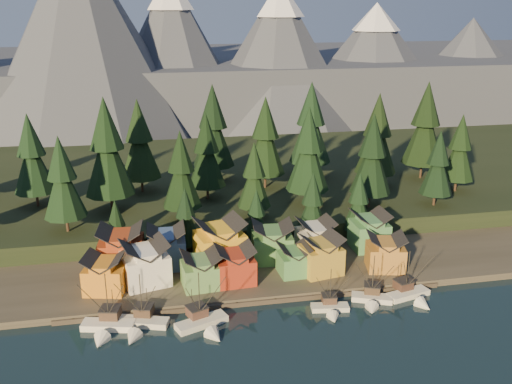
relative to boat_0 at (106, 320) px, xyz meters
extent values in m
plane|color=black|center=(29.53, -10.71, -2.42)|extent=(500.00, 500.00, 0.00)
cube|color=#363127|center=(29.53, 29.29, -1.67)|extent=(400.00, 50.00, 1.50)
cube|color=black|center=(29.53, 79.29, 0.58)|extent=(420.00, 100.00, 6.00)
cube|color=#493E34|center=(29.53, 5.79, -1.92)|extent=(80.00, 4.00, 1.00)
cube|color=#494F5E|center=(29.53, 229.29, 12.58)|extent=(560.00, 160.00, 30.00)
cone|color=#494F5E|center=(-15.47, 169.29, 42.58)|extent=(100.00, 100.00, 90.00)
cone|color=#494F5E|center=(24.53, 187.29, 33.58)|extent=(80.00, 80.00, 72.00)
cone|color=#494F5E|center=(74.53, 175.29, 31.58)|extent=(84.00, 84.00, 68.00)
cone|color=#494F5E|center=(129.53, 191.29, 26.58)|extent=(92.00, 92.00, 58.00)
cone|color=white|center=(129.53, 191.29, 48.62)|extent=(25.76, 25.76, 13.92)
cone|color=#494F5E|center=(189.53, 199.29, 22.58)|extent=(88.00, 88.00, 50.00)
cube|color=white|center=(0.26, 1.10, -2.04)|extent=(10.41, 5.50, 1.77)
cone|color=white|center=(-0.99, -4.20, -2.04)|extent=(4.00, 4.06, 3.32)
cube|color=black|center=(0.26, 1.10, -2.70)|extent=(10.66, 5.61, 0.39)
cube|color=#4B3528|center=(0.68, 2.86, -0.32)|extent=(4.20, 4.04, 1.99)
cube|color=black|center=(0.68, 2.86, 0.78)|extent=(4.47, 4.31, 0.22)
cylinder|color=black|center=(0.40, 1.69, 3.77)|extent=(0.20, 0.20, 9.95)
cylinder|color=black|center=(1.15, 4.86, 1.23)|extent=(0.15, 0.15, 4.86)
cube|color=beige|center=(6.45, 1.04, -2.06)|extent=(10.83, 6.12, 1.65)
cone|color=beige|center=(4.71, -4.38, -2.06)|extent=(4.03, 4.32, 3.09)
cube|color=black|center=(6.45, 1.04, -2.68)|extent=(11.09, 6.24, 0.36)
cube|color=#433024|center=(7.03, 2.85, -0.46)|extent=(4.09, 3.95, 1.86)
cube|color=black|center=(7.03, 2.85, 0.57)|extent=(4.35, 4.21, 0.21)
cylinder|color=black|center=(6.65, 1.65, 3.35)|extent=(0.19, 0.19, 9.28)
cylinder|color=black|center=(7.69, 4.90, 0.98)|extent=(0.14, 0.14, 4.54)
cube|color=beige|center=(17.75, -1.38, -2.04)|extent=(10.64, 6.71, 1.73)
cone|color=beige|center=(19.77, -6.57, -2.04)|extent=(4.28, 4.41, 3.25)
cube|color=black|center=(17.75, -1.38, -2.69)|extent=(10.89, 6.85, 0.38)
cube|color=brown|center=(17.08, 0.35, -0.37)|extent=(4.40, 4.28, 1.95)
cube|color=black|center=(17.08, 0.35, 0.71)|extent=(4.68, 4.56, 0.22)
cylinder|color=black|center=(17.53, -0.80, 3.64)|extent=(0.19, 0.19, 9.74)
cylinder|color=black|center=(16.31, 2.31, 1.15)|extent=(0.15, 0.15, 4.76)
cube|color=beige|center=(43.73, -0.57, -2.12)|extent=(7.81, 3.64, 1.40)
cone|color=beige|center=(43.15, -4.66, -2.12)|extent=(2.95, 2.91, 2.62)
cube|color=black|center=(43.73, -0.57, -2.64)|extent=(8.00, 3.71, 0.31)
cube|color=#4B3428|center=(43.92, 0.79, -0.76)|extent=(3.13, 2.98, 1.57)
cube|color=black|center=(43.92, 0.79, 0.11)|extent=(3.33, 3.18, 0.17)
cylinder|color=black|center=(43.79, -0.12, 2.47)|extent=(0.16, 0.16, 7.86)
cylinder|color=black|center=(44.13, 2.34, 0.46)|extent=(0.12, 0.12, 3.84)
cube|color=beige|center=(53.39, 1.27, -2.08)|extent=(8.80, 5.77, 1.58)
cone|color=beige|center=(51.73, -2.97, -2.08)|extent=(3.79, 3.71, 2.96)
cube|color=black|center=(53.39, 1.27, -2.67)|extent=(9.00, 5.89, 0.35)
cube|color=#443224|center=(53.94, 2.68, -0.55)|extent=(4.02, 3.90, 1.77)
cube|color=black|center=(53.94, 2.68, 0.44)|extent=(4.27, 4.16, 0.20)
cylinder|color=black|center=(53.57, 1.74, 3.10)|extent=(0.18, 0.18, 8.87)
cylinder|color=black|center=(54.57, 4.29, 0.83)|extent=(0.14, 0.14, 4.34)
cube|color=silver|center=(61.49, 1.35, -2.07)|extent=(9.83, 5.25, 1.62)
cone|color=silver|center=(62.75, -3.63, -2.07)|extent=(3.73, 3.85, 3.04)
cube|color=black|center=(61.49, 1.35, -2.68)|extent=(10.06, 5.35, 0.35)
cube|color=#442D24|center=(61.07, 3.02, -0.50)|extent=(3.89, 3.75, 1.83)
cube|color=black|center=(61.07, 3.02, 0.52)|extent=(4.14, 3.99, 0.20)
cylinder|color=black|center=(61.35, 1.91, 3.26)|extent=(0.18, 0.18, 9.13)
cylinder|color=black|center=(60.60, 4.90, 0.92)|extent=(0.14, 0.14, 4.46)
cube|color=orange|center=(-0.57, 13.56, 1.86)|extent=(9.49, 8.74, 5.57)
cube|color=orange|center=(-0.57, 13.56, 5.21)|extent=(5.91, 7.78, 1.14)
cube|color=white|center=(7.70, 15.26, 2.41)|extent=(10.96, 10.21, 6.67)
cube|color=white|center=(7.70, 15.26, 6.38)|extent=(6.89, 9.04, 1.30)
cube|color=#59884A|center=(19.13, 11.75, 1.65)|extent=(8.39, 7.92, 5.15)
cube|color=#59884A|center=(19.13, 11.75, 4.76)|extent=(4.91, 7.44, 1.09)
cube|color=maroon|center=(26.48, 12.21, 1.91)|extent=(8.44, 7.56, 5.65)
cube|color=maroon|center=(26.48, 12.21, 5.28)|extent=(4.84, 7.19, 1.13)
cube|color=#468146|center=(39.86, 13.49, 1.41)|extent=(6.87, 6.87, 4.67)
cube|color=#468146|center=(39.86, 13.49, 4.19)|extent=(3.93, 6.59, 0.92)
cube|color=#B08B2D|center=(45.82, 12.82, 2.17)|extent=(9.54, 8.48, 6.18)
cube|color=#B08B2D|center=(45.82, 12.82, 5.84)|extent=(5.80, 7.65, 1.18)
cube|color=#A8702B|center=(60.73, 12.08, 1.85)|extent=(9.39, 8.63, 5.54)
cube|color=#A8702B|center=(60.73, 12.08, 5.18)|extent=(5.82, 7.71, 1.13)
cube|color=#933416|center=(2.56, 22.62, 2.77)|extent=(10.20, 9.24, 7.39)
cube|color=#933416|center=(2.56, 22.62, 7.12)|extent=(5.92, 8.70, 1.34)
cube|color=#385184|center=(12.53, 22.93, 2.49)|extent=(8.56, 8.04, 6.82)
cube|color=#385184|center=(12.53, 22.93, 6.48)|extent=(4.77, 7.81, 1.18)
cube|color=gold|center=(24.46, 21.34, 2.93)|extent=(11.88, 10.69, 7.71)
cube|color=gold|center=(24.46, 21.34, 7.50)|extent=(7.32, 9.56, 1.45)
cube|color=#44743E|center=(36.66, 21.16, 2.29)|extent=(9.81, 8.38, 6.42)
cube|color=#44743E|center=(36.66, 21.16, 6.12)|extent=(5.72, 7.81, 1.28)
cube|color=beige|center=(47.24, 21.82, 2.27)|extent=(8.60, 7.74, 6.39)
cube|color=beige|center=(47.24, 21.82, 6.03)|extent=(4.91, 7.39, 1.15)
cube|color=#48854D|center=(61.31, 23.32, 2.44)|extent=(8.41, 7.91, 6.72)
cube|color=#48854D|center=(61.31, 23.32, 6.37)|extent=(4.69, 7.68, 1.16)
cylinder|color=#332319|center=(-20.47, 57.29, 5.82)|extent=(0.70, 0.70, 4.49)
cone|color=black|center=(-20.47, 57.29, 15.56)|extent=(10.98, 10.98, 15.48)
cone|color=black|center=(-20.47, 57.29, 23.55)|extent=(7.49, 7.49, 11.23)
cylinder|color=#332319|center=(-10.47, 37.29, 5.66)|extent=(0.70, 0.70, 4.17)
cone|color=black|center=(-10.47, 37.29, 14.71)|extent=(10.20, 10.20, 14.38)
cone|color=black|center=(-10.47, 37.29, 22.13)|extent=(6.96, 6.96, 10.43)
cylinder|color=#332319|center=(-0.47, 49.29, 6.26)|extent=(0.70, 0.70, 5.37)
cone|color=black|center=(-0.47, 49.29, 17.89)|extent=(13.12, 13.12, 18.49)
cone|color=black|center=(-0.47, 49.29, 27.44)|extent=(8.95, 8.95, 13.42)
cylinder|color=#332319|center=(7.53, 64.29, 5.98)|extent=(0.70, 0.70, 4.80)
cone|color=black|center=(7.53, 64.29, 16.37)|extent=(11.73, 11.73, 16.52)
cone|color=black|center=(7.53, 64.29, 24.90)|extent=(8.00, 8.00, 11.99)
cylinder|color=#332319|center=(17.53, 39.29, 5.63)|extent=(0.70, 0.70, 4.10)
cone|color=black|center=(17.53, 39.29, 14.50)|extent=(10.01, 10.01, 14.11)
cone|color=black|center=(17.53, 39.29, 21.78)|extent=(6.83, 6.83, 10.24)
cylinder|color=#332319|center=(25.53, 54.29, 5.74)|extent=(0.70, 0.70, 4.32)
cone|color=black|center=(25.53, 54.29, 15.09)|extent=(10.55, 10.55, 14.87)
cone|color=black|center=(25.53, 54.29, 22.76)|extent=(7.19, 7.19, 10.79)
cylinder|color=#332319|center=(35.53, 37.29, 5.34)|extent=(0.70, 0.70, 3.52)
cone|color=black|center=(35.53, 37.29, 12.97)|extent=(8.61, 8.61, 12.13)
cone|color=black|center=(35.53, 37.29, 19.23)|extent=(5.87, 5.87, 8.81)
cylinder|color=#332319|center=(43.53, 61.29, 5.97)|extent=(0.70, 0.70, 4.79)
cone|color=black|center=(43.53, 61.29, 16.36)|extent=(11.72, 11.72, 16.51)
cone|color=black|center=(43.53, 61.29, 24.88)|extent=(7.99, 7.99, 11.98)
cylinder|color=#332319|center=(51.53, 44.29, 5.96)|extent=(0.70, 0.70, 4.76)
cone|color=black|center=(51.53, 44.29, 16.27)|extent=(11.64, 11.64, 16.40)
cone|color=black|center=(51.53, 44.29, 24.74)|extent=(7.94, 7.94, 11.90)
cylinder|color=#332319|center=(59.53, 69.29, 6.22)|extent=(0.70, 0.70, 5.28)
cone|color=black|center=(59.53, 69.29, 17.65)|extent=(12.90, 12.90, 18.17)
cone|color=black|center=(59.53, 69.29, 27.02)|extent=(8.79, 8.79, 13.19)
cylinder|color=#332319|center=(67.53, 39.29, 5.83)|extent=(0.70, 0.70, 4.50)
cone|color=black|center=(67.53, 39.29, 15.57)|extent=(10.99, 10.99, 15.49)
cone|color=black|center=(67.53, 39.29, 23.57)|extent=(7.50, 7.50, 11.24)
cylinder|color=#332319|center=(75.53, 55.29, 6.05)|extent=(0.70, 0.70, 4.95)
cone|color=black|center=(75.53, 55.29, 16.78)|extent=(12.10, 12.10, 17.06)
cone|color=black|center=(75.53, 55.29, 25.58)|extent=(8.25, 8.25, 12.38)
cylinder|color=#332319|center=(85.53, 37.29, 5.41)|extent=(0.70, 0.70, 3.66)
cone|color=black|center=(85.53, 37.29, 13.35)|extent=(8.95, 8.95, 12.62)
cone|color=black|center=(85.53, 37.29, 19.86)|extent=(6.11, 6.11, 9.16)
cylinder|color=#332319|center=(93.53, 61.29, 6.24)|extent=(0.70, 0.70, 5.31)
cone|color=black|center=(93.53, 61.29, 17.75)|extent=(12.99, 12.99, 18.30)
cone|color=black|center=(93.53, 61.29, 27.20)|extent=(8.86, 8.86, 13.29)
cylinder|color=#332319|center=(29.53, 71.29, 6.20)|extent=(0.70, 0.70, 5.24)
cone|color=black|center=(29.53, 71.29, 17.55)|extent=(12.80, 12.80, 18.04)
cone|color=black|center=(29.53, 71.29, 26.86)|extent=(8.73, 8.73, 13.10)
cylinder|color=#332319|center=(97.53, 47.29, 5.58)|extent=(0.70, 0.70, 4.00)
cone|color=black|center=(97.53, 47.29, 14.26)|extent=(9.79, 9.79, 13.79)
cone|color=black|center=(97.53, 47.29, 21.38)|extent=(6.67, 6.67, 10.01)
cylinder|color=#332319|center=(1.53, 29.29, 0.36)|extent=(0.70, 0.70, 2.55)
cone|color=black|center=(1.53, 29.29, 5.89)|extent=(6.25, 6.25, 8.80)
cone|color=black|center=(1.53, 29.29, 10.43)|extent=(4.26, 4.26, 6.39)
cylinder|color=#332319|center=(17.53, 29.29, 0.52)|extent=(0.70, 0.70, 2.89)
cone|color=black|center=(17.53, 29.29, 6.78)|extent=(7.06, 7.06, 9.95)
cone|color=black|center=(17.53, 29.29, 11.92)|extent=(4.82, 4.82, 7.22)
cylinder|color=#332319|center=(34.53, 29.29, 0.39)|extent=(0.70, 0.70, 2.63)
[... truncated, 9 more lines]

